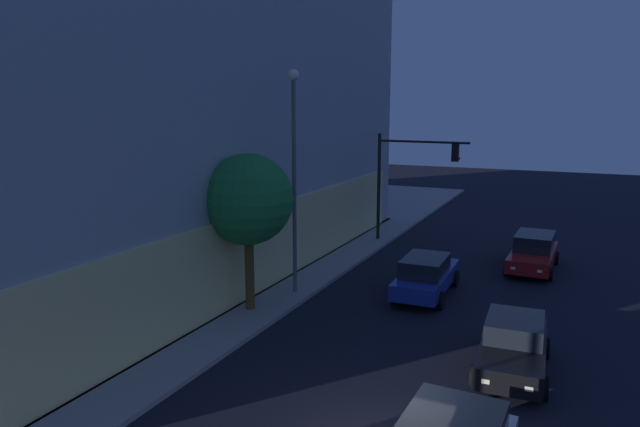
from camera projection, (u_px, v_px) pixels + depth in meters
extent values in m
cube|color=#4C4C51|center=(86.00, 253.00, 28.94)|extent=(29.67, 22.85, 0.15)
cube|color=#F6E690|center=(275.00, 241.00, 24.08)|extent=(26.34, 0.60, 3.31)
cube|color=#A0A9AF|center=(74.00, 103.00, 27.55)|extent=(29.27, 22.45, 14.85)
cylinder|color=black|center=(379.00, 187.00, 31.21)|extent=(0.18, 0.18, 5.81)
cylinder|color=black|center=(423.00, 142.00, 29.62)|extent=(0.37, 4.86, 0.12)
cube|color=black|center=(455.00, 153.00, 28.94)|extent=(0.34, 0.34, 0.90)
sphere|color=red|center=(459.00, 158.00, 28.91)|extent=(0.18, 0.18, 0.18)
cylinder|color=#5E5E5E|center=(294.00, 189.00, 21.98)|extent=(0.16, 0.16, 8.25)
sphere|color=#F9EFC6|center=(293.00, 75.00, 21.19)|extent=(0.44, 0.44, 0.44)
cylinder|color=brown|center=(250.00, 272.00, 20.57)|extent=(0.33, 0.33, 2.74)
sphere|color=#207A35|center=(248.00, 199.00, 20.08)|extent=(3.25, 3.25, 3.25)
cube|color=black|center=(513.00, 351.00, 16.08)|extent=(4.41, 1.92, 0.62)
cube|color=black|center=(515.00, 327.00, 16.27)|extent=(2.06, 1.64, 0.57)
cube|color=#F9F4CC|center=(529.00, 388.00, 13.97)|extent=(0.13, 0.21, 0.12)
cube|color=#F9F4CC|center=(486.00, 381.00, 14.35)|extent=(0.13, 0.21, 0.12)
cylinder|color=black|center=(544.00, 388.00, 14.60)|extent=(0.62, 0.27, 0.61)
cylinder|color=black|center=(475.00, 377.00, 15.24)|extent=(0.62, 0.27, 0.61)
cylinder|color=black|center=(545.00, 348.00, 17.05)|extent=(0.62, 0.27, 0.61)
cylinder|color=black|center=(486.00, 339.00, 17.68)|extent=(0.62, 0.27, 0.61)
cube|color=navy|center=(426.00, 279.00, 22.72)|extent=(4.81, 1.84, 0.61)
cube|color=black|center=(425.00, 265.00, 22.28)|extent=(2.40, 1.62, 0.67)
cube|color=#F9F4CC|center=(427.00, 263.00, 25.03)|extent=(0.12, 0.20, 0.12)
cube|color=#F9F4CC|center=(451.00, 265.00, 24.62)|extent=(0.12, 0.20, 0.12)
cylinder|color=black|center=(414.00, 274.00, 24.45)|extent=(0.69, 0.25, 0.69)
cylinder|color=black|center=(455.00, 278.00, 23.77)|extent=(0.69, 0.25, 0.69)
cylinder|color=black|center=(395.00, 294.00, 21.79)|extent=(0.69, 0.25, 0.69)
cylinder|color=black|center=(440.00, 300.00, 21.10)|extent=(0.69, 0.25, 0.69)
cube|color=maroon|center=(533.00, 257.00, 26.18)|extent=(4.79, 1.94, 0.61)
cube|color=black|center=(535.00, 241.00, 26.37)|extent=(2.50, 1.69, 0.71)
cube|color=#F9F4CC|center=(540.00, 271.00, 23.91)|extent=(0.13, 0.20, 0.12)
cube|color=#F9F4CC|center=(513.00, 268.00, 24.38)|extent=(0.13, 0.20, 0.12)
cylinder|color=black|center=(550.00, 274.00, 24.55)|extent=(0.61, 0.26, 0.60)
cylinder|color=black|center=(507.00, 269.00, 25.34)|extent=(0.61, 0.26, 0.60)
cylinder|color=black|center=(556.00, 258.00, 27.13)|extent=(0.61, 0.26, 0.60)
cylinder|color=black|center=(517.00, 254.00, 27.92)|extent=(0.61, 0.26, 0.60)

